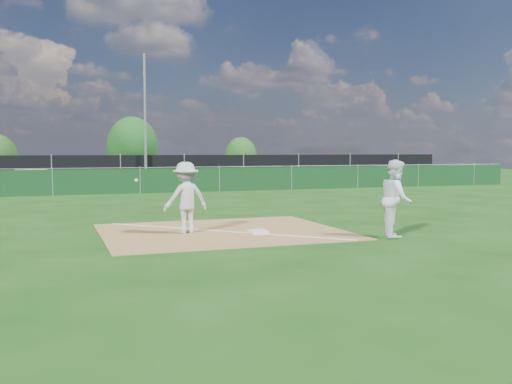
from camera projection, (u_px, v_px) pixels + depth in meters
ground at (159, 202)px, 22.96m from camera, size 90.00×90.00×0.00m
infield_dirt at (222, 232)px, 14.52m from camera, size 6.00×5.00×0.02m
foul_line at (222, 231)px, 14.51m from camera, size 5.01×5.01×0.01m
green_fence at (140, 181)px, 27.60m from camera, size 44.00×0.05×1.20m
dirt_mound at (31, 180)px, 29.18m from camera, size 3.38×2.60×1.17m
black_fence at (121, 170)px, 35.08m from camera, size 46.00×0.04×1.80m
parking_lot at (112, 180)px, 39.83m from camera, size 46.00×9.00×0.01m
light_pole at (145, 119)px, 35.08m from camera, size 0.16×0.16×8.00m
first_base at (258, 232)px, 14.10m from camera, size 0.41×0.41×0.09m
play_at_first at (186, 198)px, 14.10m from camera, size 1.88×0.88×1.77m
runner at (396, 198)px, 13.61m from camera, size 1.03×1.12×1.86m
car_left at (14, 171)px, 37.37m from camera, size 4.42×3.17×1.40m
car_mid at (92, 169)px, 38.39m from camera, size 4.93×1.76×1.62m
car_right at (181, 171)px, 40.44m from camera, size 4.41×2.67×1.19m
tree_mid at (132, 146)px, 46.03m from camera, size 4.07×4.07×4.82m
tree_right at (241, 156)px, 48.41m from camera, size 2.72×2.72×3.22m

